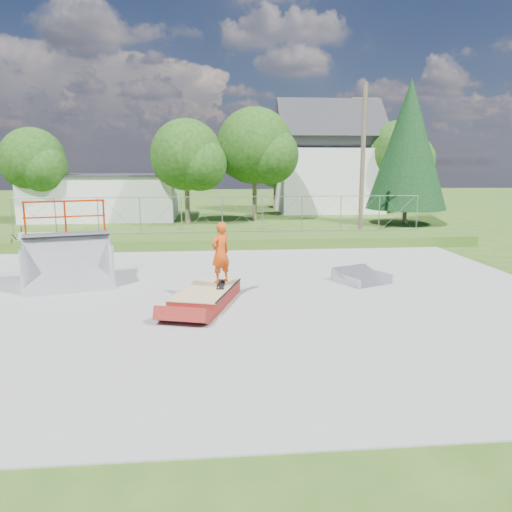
# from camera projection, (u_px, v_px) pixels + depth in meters

# --- Properties ---
(ground) EXTENTS (120.00, 120.00, 0.00)m
(ground) POSITION_uv_depth(u_px,v_px,m) (233.00, 299.00, 14.66)
(ground) COLOR #2F5117
(ground) RESTS_ON ground
(concrete_pad) EXTENTS (20.00, 16.00, 0.04)m
(concrete_pad) POSITION_uv_depth(u_px,v_px,m) (233.00, 298.00, 14.66)
(concrete_pad) COLOR #969694
(concrete_pad) RESTS_ON ground
(grass_berm) EXTENTS (24.00, 3.00, 0.50)m
(grass_berm) POSITION_uv_depth(u_px,v_px,m) (223.00, 241.00, 23.91)
(grass_berm) COLOR #2F5117
(grass_berm) RESTS_ON ground
(grind_box) EXTENTS (2.11, 3.06, 0.41)m
(grind_box) POSITION_uv_depth(u_px,v_px,m) (206.00, 296.00, 14.19)
(grind_box) COLOR maroon
(grind_box) RESTS_ON concrete_pad
(quarter_pipe) EXTENTS (3.21, 2.92, 2.70)m
(quarter_pipe) POSITION_uv_depth(u_px,v_px,m) (67.00, 245.00, 15.86)
(quarter_pipe) COLOR #ADB0B5
(quarter_pipe) RESTS_ON concrete_pad
(flat_bank_ramp) EXTENTS (1.90, 1.95, 0.43)m
(flat_bank_ramp) POSITION_uv_depth(u_px,v_px,m) (362.00, 277.00, 16.54)
(flat_bank_ramp) COLOR #ADB0B5
(flat_bank_ramp) RESTS_ON concrete_pad
(skateboard) EXTENTS (0.29, 0.81, 0.13)m
(skateboard) POSITION_uv_depth(u_px,v_px,m) (221.00, 285.00, 14.46)
(skateboard) COLOR black
(skateboard) RESTS_ON grind_box
(skater) EXTENTS (0.76, 0.72, 1.75)m
(skater) POSITION_uv_depth(u_px,v_px,m) (221.00, 255.00, 14.30)
(skater) COLOR #D2440F
(skater) RESTS_ON grind_box
(concrete_stairs) EXTENTS (1.50, 1.60, 0.80)m
(concrete_stairs) POSITION_uv_depth(u_px,v_px,m) (34.00, 243.00, 22.30)
(concrete_stairs) COLOR #969694
(concrete_stairs) RESTS_ON ground
(chain_link_fence) EXTENTS (20.00, 0.06, 1.80)m
(chain_link_fence) POSITION_uv_depth(u_px,v_px,m) (222.00, 215.00, 24.67)
(chain_link_fence) COLOR gray
(chain_link_fence) RESTS_ON grass_berm
(utility_building_flat) EXTENTS (10.00, 6.00, 3.00)m
(utility_building_flat) POSITION_uv_depth(u_px,v_px,m) (104.00, 197.00, 35.15)
(utility_building_flat) COLOR white
(utility_building_flat) RESTS_ON ground
(gable_house) EXTENTS (8.40, 6.08, 8.94)m
(gable_house) POSITION_uv_depth(u_px,v_px,m) (328.00, 164.00, 40.23)
(gable_house) COLOR white
(gable_house) RESTS_ON ground
(utility_pole) EXTENTS (0.24, 0.24, 8.00)m
(utility_pole) POSITION_uv_depth(u_px,v_px,m) (363.00, 161.00, 26.36)
(utility_pole) COLOR brown
(utility_pole) RESTS_ON ground
(tree_left_near) EXTENTS (4.76, 4.48, 6.65)m
(tree_left_near) POSITION_uv_depth(u_px,v_px,m) (190.00, 157.00, 31.15)
(tree_left_near) COLOR brown
(tree_left_near) RESTS_ON ground
(tree_center) EXTENTS (5.44, 5.12, 7.60)m
(tree_center) POSITION_uv_depth(u_px,v_px,m) (259.00, 149.00, 33.40)
(tree_center) COLOR brown
(tree_center) RESTS_ON ground
(tree_left_far) EXTENTS (4.42, 4.16, 6.18)m
(tree_left_far) POSITION_uv_depth(u_px,v_px,m) (35.00, 162.00, 32.24)
(tree_left_far) COLOR brown
(tree_left_far) RESTS_ON ground
(tree_right_far) EXTENTS (5.10, 4.80, 7.12)m
(tree_right_far) POSITION_uv_depth(u_px,v_px,m) (402.00, 154.00, 38.46)
(tree_right_far) COLOR brown
(tree_right_far) RESTS_ON ground
(tree_back_mid) EXTENTS (4.08, 3.84, 5.70)m
(tree_back_mid) POSITION_uv_depth(u_px,v_px,m) (278.00, 166.00, 41.73)
(tree_back_mid) COLOR brown
(tree_back_mid) RESTS_ON ground
(conifer_tree) EXTENTS (5.04, 5.04, 9.10)m
(conifer_tree) POSITION_uv_depth(u_px,v_px,m) (409.00, 145.00, 31.48)
(conifer_tree) COLOR brown
(conifer_tree) RESTS_ON ground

